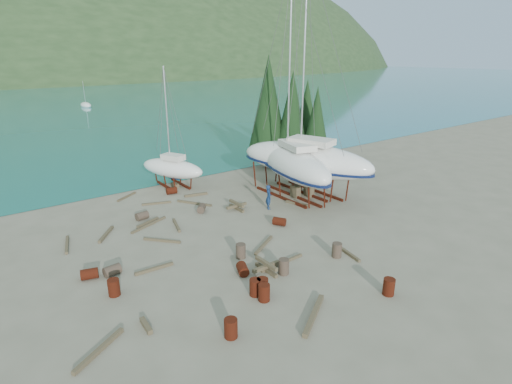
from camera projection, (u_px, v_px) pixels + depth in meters
ground at (270, 239)px, 26.08m from camera, size 600.00×600.00×0.00m
far_house_right at (64, 74)px, 185.56m from camera, size 6.60×5.60×5.60m
cypress_near_right at (292, 113)px, 40.36m from camera, size 3.60×3.60×10.00m
cypress_mid_right at (316, 123)px, 39.99m from camera, size 3.06×3.06×8.50m
cypress_back_left at (268, 104)px, 40.73m from camera, size 4.14×4.14×11.50m
cypress_far_right at (306, 115)px, 43.02m from camera, size 3.24×3.24×9.00m
moored_boat_mid at (86, 105)px, 92.00m from camera, size 2.00×5.00×6.05m
large_sailboat_near at (292, 162)px, 33.25m from camera, size 6.32×11.98×18.12m
large_sailboat_far at (305, 159)px, 33.50m from camera, size 7.05×12.51×19.00m
small_sailboat_shore at (172, 168)px, 36.01m from camera, size 4.64×6.84×10.54m
worker at (269, 197)px, 30.94m from camera, size 0.74×0.83×1.92m
drum_0 at (231, 328)px, 16.91m from camera, size 0.58×0.58×0.88m
drum_2 at (90, 274)px, 21.38m from camera, size 1.01×0.80×0.58m
drum_3 at (255, 287)px, 19.88m from camera, size 0.58×0.58×0.88m
drum_4 at (172, 191)px, 34.45m from camera, size 0.96×0.72×0.58m
drum_5 at (241, 251)px, 23.55m from camera, size 0.58×0.58×0.88m
drum_6 at (279, 221)px, 28.10m from camera, size 0.95×1.05×0.58m
drum_7 at (389, 287)px, 19.92m from camera, size 0.58×0.58×0.88m
drum_8 at (114, 287)px, 19.86m from camera, size 0.58×0.58×0.88m
drum_9 at (142, 216)px, 29.09m from camera, size 0.95×0.69×0.58m
drum_10 at (263, 286)px, 19.95m from camera, size 0.58×0.58×0.88m
drum_11 at (201, 208)px, 30.53m from camera, size 1.00×1.05×0.58m
drum_12 at (243, 269)px, 21.85m from camera, size 0.88×1.04×0.58m
drum_13 at (264, 292)px, 19.44m from camera, size 0.58×0.58×0.88m
drum_15 at (112, 270)px, 21.73m from camera, size 0.94×0.67×0.58m
drum_16 at (284, 267)px, 21.82m from camera, size 0.58×0.58×0.88m
drum_17 at (337, 250)px, 23.66m from camera, size 0.58×0.58×0.88m
timber_0 at (127, 197)px, 33.68m from camera, size 2.06×1.36×0.14m
timber_1 at (297, 204)px, 32.02m from camera, size 0.83×1.94×0.19m
timber_2 at (106, 234)px, 26.56m from camera, size 1.61×2.01×0.19m
timber_3 at (282, 263)px, 22.96m from camera, size 3.10×0.24×0.15m
timber_4 at (177, 225)px, 27.99m from camera, size 0.76×2.18×0.17m
timber_5 at (264, 245)px, 25.10m from camera, size 2.39×1.45×0.16m
timber_6 at (196, 195)px, 34.06m from camera, size 2.00×0.66×0.19m
timber_7 at (350, 254)px, 23.88m from camera, size 0.56×1.80×0.17m
timber_8 at (148, 223)px, 28.39m from camera, size 1.88×0.88×0.19m
timber_9 at (157, 203)px, 32.15m from camera, size 2.23×0.93×0.15m
timber_10 at (194, 203)px, 32.17m from camera, size 1.79×2.69×0.16m
timber_11 at (162, 240)px, 25.72m from camera, size 1.79×2.01×0.15m
timber_12 at (154, 269)px, 22.30m from camera, size 2.23×0.28×0.17m
timber_13 at (146, 326)px, 17.59m from camera, size 0.29×1.17×0.22m
timber_14 at (99, 350)px, 16.15m from camera, size 2.46×1.59×0.18m
timber_15 at (149, 225)px, 28.10m from camera, size 3.07×1.36×0.15m
timber_16 at (314, 315)px, 18.29m from camera, size 2.83×1.84×0.23m
timber_17 at (67, 245)px, 25.14m from camera, size 0.78×2.51×0.16m
timber_pile_fore at (266, 267)px, 22.09m from camera, size 1.80×1.80×0.60m
timber_pile_aft at (237, 206)px, 30.99m from camera, size 1.80×1.80×0.60m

